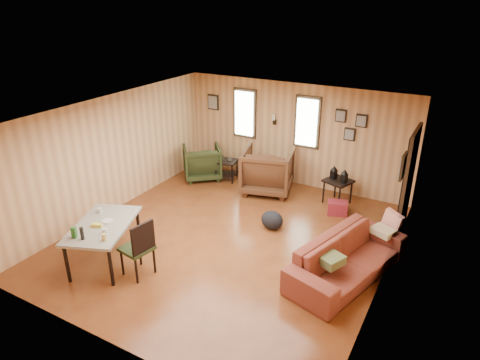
# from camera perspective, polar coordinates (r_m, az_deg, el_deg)

# --- Properties ---
(room) EXTENTS (5.54, 6.04, 2.44)m
(room) POSITION_cam_1_polar(r_m,az_deg,el_deg) (7.65, 0.65, 0.49)
(room) COLOR brown
(room) RESTS_ON ground
(sofa) EXTENTS (1.28, 2.39, 0.90)m
(sofa) POSITION_cam_1_polar(r_m,az_deg,el_deg) (7.08, 14.27, -9.32)
(sofa) COLOR maroon
(sofa) RESTS_ON ground
(recliner_brown) EXTENTS (1.32, 1.27, 1.12)m
(recliner_brown) POSITION_cam_1_polar(r_m,az_deg,el_deg) (9.73, 3.70, 1.54)
(recliner_brown) COLOR #472715
(recliner_brown) RESTS_ON ground
(recliner_green) EXTENTS (1.19, 1.18, 0.89)m
(recliner_green) POSITION_cam_1_polar(r_m,az_deg,el_deg) (10.52, -5.08, 2.57)
(recliner_green) COLOR #242C14
(recliner_green) RESTS_ON ground
(end_table) EXTENTS (0.57, 0.53, 0.63)m
(end_table) POSITION_cam_1_polar(r_m,az_deg,el_deg) (10.37, -1.82, 1.79)
(end_table) COLOR black
(end_table) RESTS_ON ground
(side_table) EXTENTS (0.67, 0.67, 0.83)m
(side_table) POSITION_cam_1_polar(r_m,az_deg,el_deg) (9.38, 13.00, 0.13)
(side_table) COLOR black
(side_table) RESTS_ON ground
(cooler) EXTENTS (0.46, 0.39, 0.28)m
(cooler) POSITION_cam_1_polar(r_m,az_deg,el_deg) (9.09, 12.86, -3.64)
(cooler) COLOR maroon
(cooler) RESTS_ON ground
(backpack) EXTENTS (0.46, 0.36, 0.38)m
(backpack) POSITION_cam_1_polar(r_m,az_deg,el_deg) (8.32, 4.30, -5.36)
(backpack) COLOR black
(backpack) RESTS_ON ground
(sofa_pillows) EXTENTS (1.12, 1.90, 0.39)m
(sofa_pillows) POSITION_cam_1_polar(r_m,az_deg,el_deg) (7.30, 15.69, -7.84)
(sofa_pillows) COLOR #4F5731
(sofa_pillows) RESTS_ON sofa
(dining_table) EXTENTS (1.32, 1.64, 0.93)m
(dining_table) POSITION_cam_1_polar(r_m,az_deg,el_deg) (7.45, -17.88, -6.09)
(dining_table) COLOR gray
(dining_table) RESTS_ON ground
(dining_chair) EXTENTS (0.52, 0.52, 0.99)m
(dining_chair) POSITION_cam_1_polar(r_m,az_deg,el_deg) (7.01, -13.27, -8.55)
(dining_chair) COLOR #242C14
(dining_chair) RESTS_ON ground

